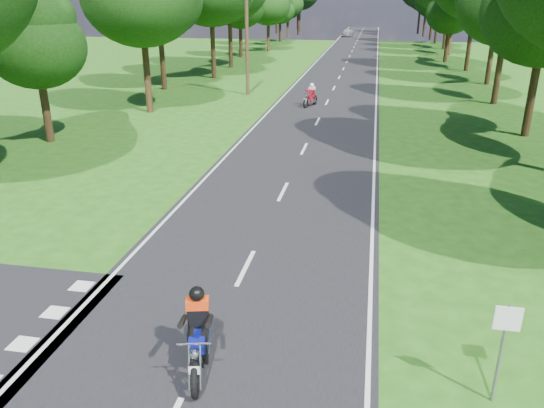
# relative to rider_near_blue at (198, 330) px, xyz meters

# --- Properties ---
(ground) EXTENTS (160.00, 160.00, 0.00)m
(ground) POSITION_rel_rider_near_blue_xyz_m (-0.04, 2.07, -0.84)
(ground) COLOR #215112
(ground) RESTS_ON ground
(main_road) EXTENTS (7.00, 140.00, 0.02)m
(main_road) POSITION_rel_rider_near_blue_xyz_m (-0.04, 52.07, -0.83)
(main_road) COLOR black
(main_road) RESTS_ON ground
(road_markings) EXTENTS (7.40, 140.00, 0.01)m
(road_markings) POSITION_rel_rider_near_blue_xyz_m (-0.18, 50.20, -0.82)
(road_markings) COLOR silver
(road_markings) RESTS_ON main_road
(telegraph_pole) EXTENTS (1.20, 0.26, 8.00)m
(telegraph_pole) POSITION_rel_rider_near_blue_xyz_m (-6.04, 30.07, 3.23)
(telegraph_pole) COLOR #382616
(telegraph_pole) RESTS_ON ground
(road_sign) EXTENTS (0.45, 0.07, 2.00)m
(road_sign) POSITION_rel_rider_near_blue_xyz_m (5.46, 0.06, 0.50)
(road_sign) COLOR slate
(road_sign) RESTS_ON ground
(rider_near_blue) EXTENTS (1.10, 2.07, 1.64)m
(rider_near_blue) POSITION_rel_rider_near_blue_xyz_m (0.00, 0.00, 0.00)
(rider_near_blue) COLOR #0D1795
(rider_near_blue) RESTS_ON main_road
(rider_far_red) EXTENTS (1.10, 1.87, 1.48)m
(rider_far_red) POSITION_rel_rider_near_blue_xyz_m (-1.00, 26.48, -0.08)
(rider_far_red) COLOR #B20D19
(rider_far_red) RESTS_ON main_road
(distant_car) EXTENTS (2.28, 4.20, 1.36)m
(distant_car) POSITION_rel_rider_near_blue_xyz_m (-2.08, 90.75, -0.14)
(distant_car) COLOR #BABDC2
(distant_car) RESTS_ON main_road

